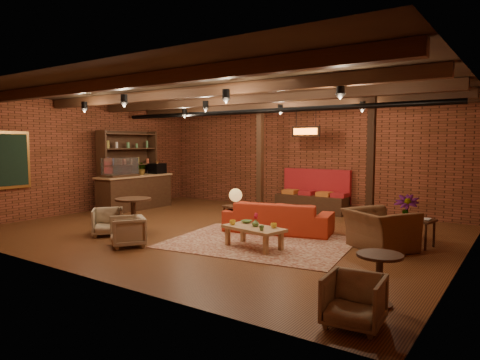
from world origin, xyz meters
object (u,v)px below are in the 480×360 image
Objects in this scene: armchair_right at (380,223)px; round_table_right at (379,271)px; round_table_left at (133,210)px; armchair_b at (128,230)px; side_table_lamp at (236,198)px; armchair_far at (354,298)px; sofa at (278,217)px; armchair_a at (108,220)px; plant_tall at (407,174)px; side_table_book at (420,221)px; coffee_table at (254,229)px.

round_table_right is at bearing 139.77° from armchair_right.
armchair_b is at bearing -47.85° from round_table_left.
armchair_far is at bearing -40.99° from side_table_lamp.
round_table_right is 1.04× the size of armchair_far.
armchair_a is (-2.96, -2.38, -0.02)m from sofa.
side_table_lamp is 3.33m from armchair_right.
plant_tall is (4.99, 3.17, 0.82)m from round_table_left.
sofa is at bearing 27.57° from armchair_right.
armchair_a reaches higher than armchair_b.
side_table_book is at bearing 87.95° from armchair_far.
plant_tall is at bearing -169.09° from sofa.
sofa is 3.23m from round_table_left.
side_table_book is at bearing 9.93° from side_table_lamp.
plant_tall is at bearing -62.59° from armchair_right.
coffee_table is at bearing 150.99° from round_table_right.
armchair_right is (2.36, -0.25, 0.16)m from sofa.
sofa is at bearing -9.69° from armchair_a.
side_table_book is at bearing 68.26° from armchair_b.
side_table_lamp is at bearing 34.78° from armchair_right.
round_table_right is (0.84, -2.88, -0.07)m from armchair_right.
side_table_lamp is 1.48× the size of armchair_a.
armchair_a is at bearing -147.39° from plant_tall.
round_table_left is at bearing 169.28° from round_table_right.
sofa is at bearing 101.65° from coffee_table.
armchair_b is 5.92m from plant_tall.
round_table_left is 5.97m from plant_tall.
round_table_right is (6.16, -0.75, 0.11)m from armchair_a.
sofa is at bearing 124.30° from armchair_far.
armchair_a is 6.20m from round_table_right.
coffee_table is at bearing 65.70° from armchair_right.
side_table_book is (5.44, 2.42, -0.04)m from round_table_left.
side_table_lamp is 1.19× the size of round_table_left.
armchair_b is at bearing 176.44° from round_table_right.
side_table_lamp reaches higher than round_table_right.
round_table_left is at bearing -13.89° from armchair_a.
side_table_book is at bearing 173.93° from sofa.
armchair_far is (5.63, -1.83, -0.24)m from round_table_left.
side_table_lamp reaches higher than coffee_table.
armchair_a is 0.24× the size of plant_tall.
coffee_table is 2.86m from round_table_left.
armchair_far is (6.10, -1.51, -0.01)m from armchair_a.
plant_tall reaches higher than side_table_lamp.
armchair_b is at bearing -108.48° from side_table_lamp.
armchair_right is at bearing 97.50° from armchair_far.
armchair_a reaches higher than side_table_book.
side_table_lamp is at bearing 136.42° from coffee_table.
sofa is 4.47m from round_table_right.
armchair_right is (2.04, 1.28, 0.14)m from coffee_table.
sofa is 2.38m from armchair_right.
armchair_right is 3.00m from round_table_right.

